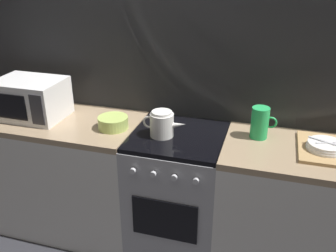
% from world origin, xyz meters
% --- Properties ---
extents(ground_plane, '(8.00, 8.00, 0.00)m').
position_xyz_m(ground_plane, '(0.00, 0.00, 0.00)').
color(ground_plane, '#2D2D33').
extents(back_wall, '(3.60, 0.05, 2.40)m').
position_xyz_m(back_wall, '(0.00, 0.32, 1.20)').
color(back_wall, gray).
rests_on(back_wall, ground_plane).
extents(counter_left, '(1.20, 0.60, 0.90)m').
position_xyz_m(counter_left, '(-0.90, 0.00, 0.45)').
color(counter_left, silver).
rests_on(counter_left, ground_plane).
extents(stove_unit, '(0.60, 0.63, 0.90)m').
position_xyz_m(stove_unit, '(-0.00, -0.00, 0.45)').
color(stove_unit, '#9E9EA3').
rests_on(stove_unit, ground_plane).
extents(counter_right, '(1.20, 0.60, 0.90)m').
position_xyz_m(counter_right, '(0.90, 0.00, 0.45)').
color(counter_right, silver).
rests_on(counter_right, ground_plane).
extents(microwave, '(0.46, 0.35, 0.27)m').
position_xyz_m(microwave, '(-1.06, -0.01, 1.04)').
color(microwave, white).
rests_on(microwave, counter_left).
extents(kettle, '(0.28, 0.15, 0.17)m').
position_xyz_m(kettle, '(-0.09, -0.05, 0.98)').
color(kettle, white).
rests_on(kettle, stove_unit).
extents(mixing_bowl, '(0.20, 0.20, 0.08)m').
position_xyz_m(mixing_bowl, '(-0.44, -0.03, 0.94)').
color(mixing_bowl, '#B7D166').
rests_on(mixing_bowl, counter_left).
extents(pitcher, '(0.16, 0.11, 0.20)m').
position_xyz_m(pitcher, '(0.50, 0.10, 1.00)').
color(pitcher, green).
rests_on(pitcher, counter_right).
extents(dish_pile, '(0.30, 0.40, 0.07)m').
position_xyz_m(dish_pile, '(0.88, 0.03, 0.92)').
color(dish_pile, tan).
rests_on(dish_pile, counter_right).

